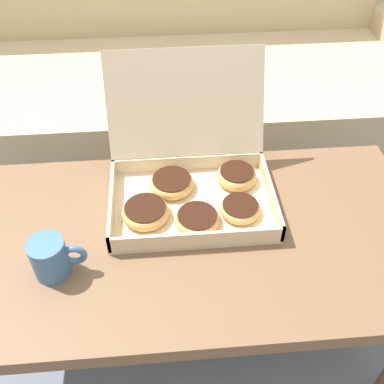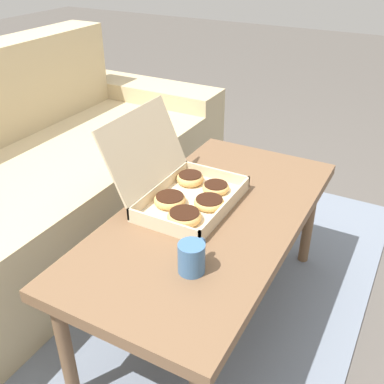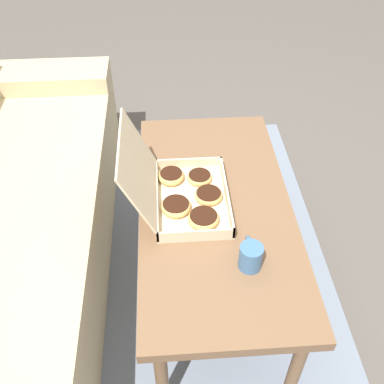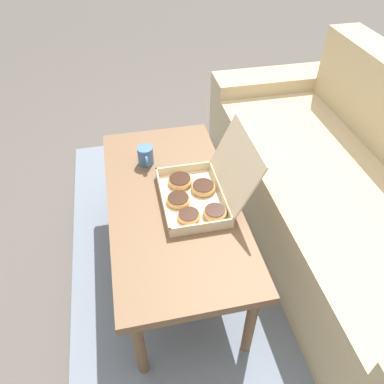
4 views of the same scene
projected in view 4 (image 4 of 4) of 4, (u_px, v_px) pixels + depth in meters
ground_plane at (195, 261)px, 2.00m from camera, size 12.00×12.00×0.00m
area_rug at (248, 251)px, 2.05m from camera, size 2.32×1.88×0.01m
couch at (349, 199)px, 1.93m from camera, size 2.20×0.84×0.87m
coffee_table at (172, 206)px, 1.70m from camera, size 1.14×0.57×0.48m
pastry_box at (200, 191)px, 1.63m from camera, size 0.39×0.38×0.30m
coffee_mug at (146, 156)px, 1.82m from camera, size 0.12×0.08×0.09m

